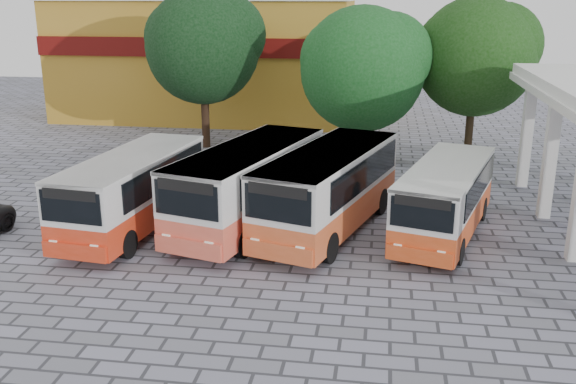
% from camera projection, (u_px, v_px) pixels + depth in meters
% --- Properties ---
extents(ground, '(90.00, 90.00, 0.00)m').
position_uv_depth(ground, '(331.00, 268.00, 20.54)').
color(ground, slate).
rests_on(ground, ground).
extents(shophouse_block, '(20.40, 10.40, 8.30)m').
position_uv_depth(shophouse_block, '(208.00, 57.00, 45.43)').
color(shophouse_block, '#A97A1F').
rests_on(shophouse_block, ground).
extents(bus_far_left, '(3.28, 8.05, 2.82)m').
position_uv_depth(bus_far_left, '(133.00, 188.00, 23.41)').
color(bus_far_left, red).
rests_on(bus_far_left, ground).
extents(bus_centre_left, '(4.73, 8.96, 3.05)m').
position_uv_depth(bus_centre_left, '(249.00, 182.00, 23.64)').
color(bus_centre_left, '#D7553D').
rests_on(bus_centre_left, ground).
extents(bus_centre_right, '(4.89, 8.91, 3.03)m').
position_uv_depth(bus_centre_right, '(329.00, 186.00, 23.22)').
color(bus_centre_right, '#CA5225').
rests_on(bus_centre_right, ground).
extents(bus_far_right, '(4.18, 7.76, 2.64)m').
position_uv_depth(bus_far_right, '(446.00, 196.00, 22.76)').
color(bus_far_right, '#C84317').
rests_on(bus_far_right, ground).
extents(tree_left, '(6.62, 6.30, 8.79)m').
position_uv_depth(tree_left, '(204.00, 43.00, 35.15)').
color(tree_left, '#321F14').
rests_on(tree_left, ground).
extents(tree_middle, '(6.57, 6.26, 7.94)m').
position_uv_depth(tree_middle, '(364.00, 65.00, 31.94)').
color(tree_middle, black).
rests_on(tree_middle, ground).
extents(tree_right, '(6.37, 6.06, 8.37)m').
position_uv_depth(tree_right, '(477.00, 53.00, 32.65)').
color(tree_right, '#3B2C1B').
rests_on(tree_right, ground).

